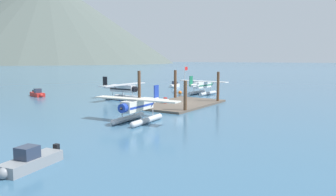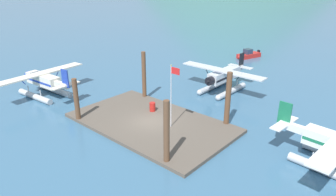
{
  "view_description": "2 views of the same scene",
  "coord_description": "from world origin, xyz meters",
  "px_view_note": "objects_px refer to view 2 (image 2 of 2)",
  "views": [
    {
      "loc": [
        -41.12,
        -24.71,
        7.01
      ],
      "look_at": [
        -1.38,
        1.29,
        1.12
      ],
      "focal_mm": 33.73,
      "sensor_mm": 36.0,
      "label": 1
    },
    {
      "loc": [
        17.96,
        -17.93,
        12.71
      ],
      "look_at": [
        -0.12,
        2.49,
        1.81
      ],
      "focal_mm": 32.8,
      "sensor_mm": 36.0,
      "label": 2
    }
  ],
  "objects_px": {
    "fuel_drum": "(152,107)",
    "boat_red_open_north": "(248,55)",
    "flagpole": "(172,89)",
    "mooring_buoy": "(321,135)",
    "seaplane_silver_bow_centre": "(223,78)",
    "seaplane_cream_port_aft": "(43,83)"
  },
  "relations": [
    {
      "from": "fuel_drum",
      "to": "boat_red_open_north",
      "type": "bearing_deg",
      "value": 97.85
    },
    {
      "from": "flagpole",
      "to": "mooring_buoy",
      "type": "bearing_deg",
      "value": 34.63
    },
    {
      "from": "seaplane_silver_bow_centre",
      "to": "boat_red_open_north",
      "type": "relative_size",
      "value": 2.19
    },
    {
      "from": "seaplane_silver_bow_centre",
      "to": "boat_red_open_north",
      "type": "distance_m",
      "value": 17.42
    },
    {
      "from": "flagpole",
      "to": "fuel_drum",
      "type": "distance_m",
      "value": 4.99
    },
    {
      "from": "mooring_buoy",
      "to": "boat_red_open_north",
      "type": "xyz_separation_m",
      "value": [
        -17.67,
        20.74,
        0.14
      ]
    },
    {
      "from": "seaplane_silver_bow_centre",
      "to": "seaplane_cream_port_aft",
      "type": "bearing_deg",
      "value": -134.15
    },
    {
      "from": "boat_red_open_north",
      "to": "seaplane_cream_port_aft",
      "type": "bearing_deg",
      "value": -105.84
    },
    {
      "from": "fuel_drum",
      "to": "seaplane_cream_port_aft",
      "type": "xyz_separation_m",
      "value": [
        -12.5,
        -4.61,
        0.84
      ]
    },
    {
      "from": "flagpole",
      "to": "boat_red_open_north",
      "type": "xyz_separation_m",
      "value": [
        -7.34,
        27.87,
        -3.35
      ]
    },
    {
      "from": "seaplane_cream_port_aft",
      "to": "boat_red_open_north",
      "type": "bearing_deg",
      "value": 74.16
    },
    {
      "from": "seaplane_silver_bow_centre",
      "to": "boat_red_open_north",
      "type": "height_order",
      "value": "seaplane_silver_bow_centre"
    },
    {
      "from": "boat_red_open_north",
      "to": "fuel_drum",
      "type": "bearing_deg",
      "value": -82.15
    },
    {
      "from": "flagpole",
      "to": "seaplane_silver_bow_centre",
      "type": "distance_m",
      "value": 11.73
    },
    {
      "from": "seaplane_cream_port_aft",
      "to": "seaplane_silver_bow_centre",
      "type": "bearing_deg",
      "value": 45.85
    },
    {
      "from": "mooring_buoy",
      "to": "boat_red_open_north",
      "type": "bearing_deg",
      "value": 130.42
    },
    {
      "from": "boat_red_open_north",
      "to": "flagpole",
      "type": "bearing_deg",
      "value": -75.24
    },
    {
      "from": "fuel_drum",
      "to": "seaplane_silver_bow_centre",
      "type": "distance_m",
      "value": 10.19
    },
    {
      "from": "seaplane_silver_bow_centre",
      "to": "mooring_buoy",
      "type": "bearing_deg",
      "value": -18.84
    },
    {
      "from": "seaplane_cream_port_aft",
      "to": "fuel_drum",
      "type": "bearing_deg",
      "value": 20.23
    },
    {
      "from": "fuel_drum",
      "to": "mooring_buoy",
      "type": "height_order",
      "value": "fuel_drum"
    },
    {
      "from": "seaplane_silver_bow_centre",
      "to": "fuel_drum",
      "type": "bearing_deg",
      "value": -99.57
    }
  ]
}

